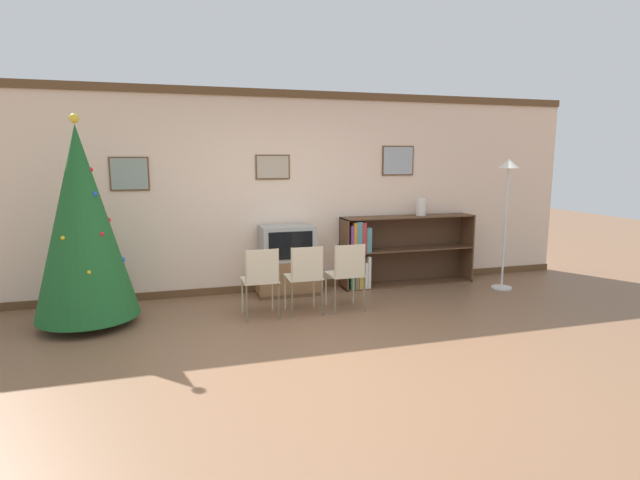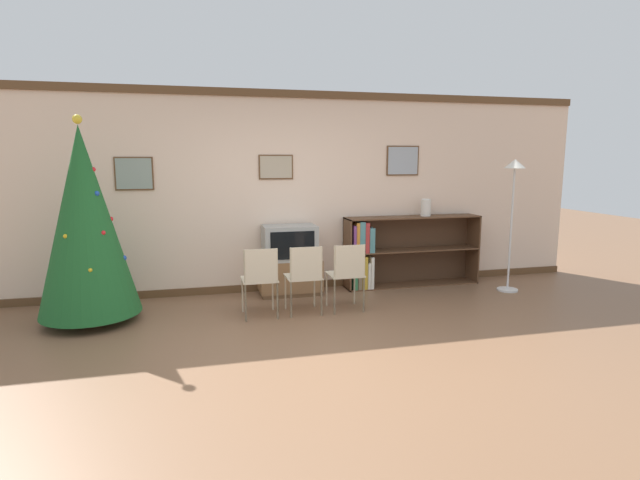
# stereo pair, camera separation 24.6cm
# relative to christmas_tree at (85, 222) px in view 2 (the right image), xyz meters

# --- Properties ---
(ground_plane) EXTENTS (24.00, 24.00, 0.00)m
(ground_plane) POSITION_rel_christmas_tree_xyz_m (2.26, -1.55, -1.13)
(ground_plane) COLOR brown
(wall_back) EXTENTS (9.04, 0.11, 2.70)m
(wall_back) POSITION_rel_christmas_tree_xyz_m (2.26, 0.90, 0.23)
(wall_back) COLOR beige
(wall_back) RESTS_ON ground_plane
(christmas_tree) EXTENTS (1.07, 1.07, 2.26)m
(christmas_tree) POSITION_rel_christmas_tree_xyz_m (0.00, 0.00, 0.00)
(christmas_tree) COLOR maroon
(christmas_tree) RESTS_ON ground_plane
(tv_console) EXTENTS (0.82, 0.45, 0.47)m
(tv_console) POSITION_rel_christmas_tree_xyz_m (2.37, 0.60, -0.89)
(tv_console) COLOR brown
(tv_console) RESTS_ON ground_plane
(television) EXTENTS (0.70, 0.44, 0.46)m
(television) POSITION_rel_christmas_tree_xyz_m (2.37, 0.60, -0.43)
(television) COLOR #9E9E99
(television) RESTS_ON tv_console
(folding_chair_left) EXTENTS (0.40, 0.40, 0.82)m
(folding_chair_left) POSITION_rel_christmas_tree_xyz_m (1.85, -0.33, -0.65)
(folding_chair_left) COLOR beige
(folding_chair_left) RESTS_ON ground_plane
(folding_chair_center) EXTENTS (0.40, 0.40, 0.82)m
(folding_chair_center) POSITION_rel_christmas_tree_xyz_m (2.37, -0.33, -0.65)
(folding_chair_center) COLOR beige
(folding_chair_center) RESTS_ON ground_plane
(folding_chair_right) EXTENTS (0.40, 0.40, 0.82)m
(folding_chair_right) POSITION_rel_christmas_tree_xyz_m (2.88, -0.33, -0.65)
(folding_chair_right) COLOR beige
(folding_chair_right) RESTS_ON ground_plane
(bookshelf) EXTENTS (1.97, 0.36, 1.00)m
(bookshelf) POSITION_rel_christmas_tree_xyz_m (3.84, 0.67, -0.63)
(bookshelf) COLOR brown
(bookshelf) RESTS_ON ground_plane
(vase) EXTENTS (0.14, 0.14, 0.25)m
(vase) POSITION_rel_christmas_tree_xyz_m (4.36, 0.67, -0.01)
(vase) COLOR silver
(vase) RESTS_ON bookshelf
(standing_lamp) EXTENTS (0.28, 0.28, 1.80)m
(standing_lamp) POSITION_rel_christmas_tree_xyz_m (5.32, 0.03, 0.25)
(standing_lamp) COLOR silver
(standing_lamp) RESTS_ON ground_plane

